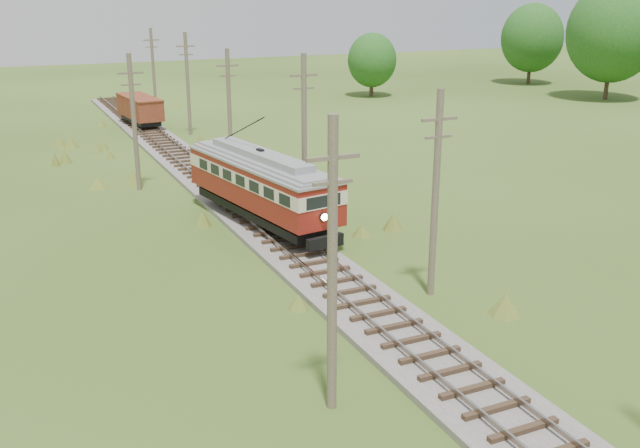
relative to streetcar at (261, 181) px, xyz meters
name	(u,v)px	position (x,y,z in m)	size (l,w,h in m)	color
railbed_main	(235,202)	(0.00, 4.56, -2.38)	(3.60, 96.00, 0.57)	#605B54
streetcar	(261,181)	(0.00, 0.00, 0.00)	(4.67, 12.19, 5.51)	black
gondola	(140,108)	(0.00, 32.44, -0.70)	(3.08, 7.52, 2.43)	black
gravel_pile	(224,151)	(3.36, 17.42, -2.07)	(2.98, 3.16, 1.08)	gray
utility_pole_r_2	(436,193)	(3.30, -11.44, 1.85)	(1.60, 0.30, 8.60)	brown
utility_pole_r_3	(304,133)	(3.20, 1.56, 2.05)	(1.60, 0.30, 9.00)	brown
utility_pole_r_4	(229,107)	(3.00, 14.56, 1.75)	(1.60, 0.30, 8.40)	brown
utility_pole_r_5	(188,83)	(3.40, 27.56, 2.00)	(1.60, 0.30, 8.90)	brown
utility_pole_r_6	(153,70)	(3.20, 40.56, 1.90)	(1.60, 0.30, 8.70)	brown
utility_pole_l_a	(332,266)	(-4.20, -17.44, 2.05)	(1.60, 0.30, 9.00)	brown
utility_pole_l_b	(134,121)	(-4.50, 10.56, 1.85)	(1.60, 0.30, 8.60)	brown
tree_right_4	(613,32)	(54.00, 28.56, 5.17)	(10.50, 10.50, 13.53)	#38281C
tree_right_5	(532,38)	(56.00, 44.56, 3.62)	(8.40, 8.40, 10.82)	#38281C
tree_mid_b	(372,60)	(30.00, 42.56, 1.75)	(5.88, 5.88, 7.57)	#38281C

